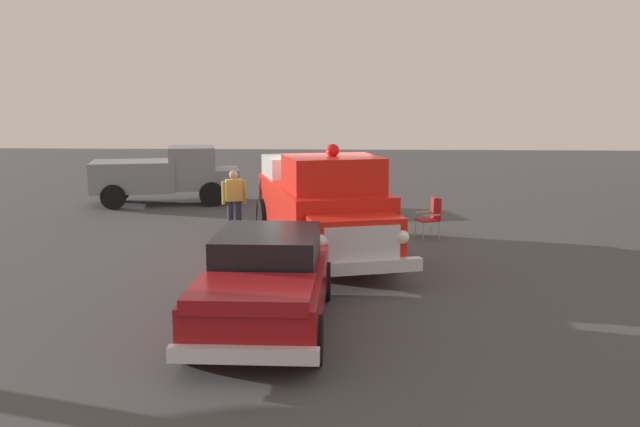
{
  "coord_description": "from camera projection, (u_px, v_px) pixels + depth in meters",
  "views": [
    {
      "loc": [
        -0.79,
        15.7,
        3.57
      ],
      "look_at": [
        -0.08,
        0.55,
        0.91
      ],
      "focal_mm": 37.7,
      "sensor_mm": 36.0,
      "label": 1
    }
  ],
  "objects": [
    {
      "name": "parked_pickup",
      "position": [
        165.0,
        174.0,
        22.49
      ],
      "size": [
        5.09,
        2.92,
        1.9
      ],
      "color": "black",
      "rests_on": "ground"
    },
    {
      "name": "classic_hot_rod",
      "position": [
        266.0,
        281.0,
        10.37
      ],
      "size": [
        1.92,
        4.37,
        1.46
      ],
      "color": "black",
      "rests_on": "ground"
    },
    {
      "name": "vintage_fire_truck",
      "position": [
        322.0,
        203.0,
        15.13
      ],
      "size": [
        3.79,
        6.32,
        2.59
      ],
      "color": "black",
      "rests_on": "ground"
    },
    {
      "name": "spectator_standing",
      "position": [
        234.0,
        198.0,
        17.48
      ],
      "size": [
        0.64,
        0.38,
        1.68
      ],
      "color": "#2D334C",
      "rests_on": "ground"
    },
    {
      "name": "spectator_seated",
      "position": [
        300.0,
        204.0,
        18.13
      ],
      "size": [
        0.4,
        0.54,
        1.29
      ],
      "color": "#383842",
      "rests_on": "ground"
    },
    {
      "name": "ground_plane",
      "position": [
        318.0,
        247.0,
        16.1
      ],
      "size": [
        60.0,
        60.0,
        0.0
      ],
      "primitive_type": "plane",
      "color": "#424244"
    },
    {
      "name": "lawn_chair_spare",
      "position": [
        325.0,
        209.0,
        18.0
      ],
      "size": [
        0.58,
        0.57,
        1.02
      ],
      "color": "#B7BABF",
      "rests_on": "ground"
    },
    {
      "name": "lawn_chair_by_car",
      "position": [
        432.0,
        215.0,
        17.12
      ],
      "size": [
        0.64,
        0.64,
        1.02
      ],
      "color": "#B7BABF",
      "rests_on": "ground"
    },
    {
      "name": "lawn_chair_near_truck",
      "position": [
        301.0,
        207.0,
        18.27
      ],
      "size": [
        0.52,
        0.5,
        1.02
      ],
      "color": "#B7BABF",
      "rests_on": "ground"
    }
  ]
}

